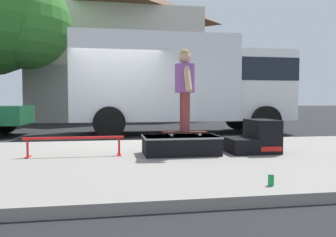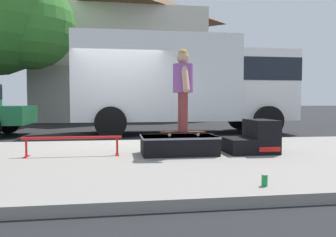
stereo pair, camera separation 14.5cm
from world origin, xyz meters
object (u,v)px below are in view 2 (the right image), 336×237
at_px(soda_can, 265,180).
at_px(kicker_ramp, 254,139).
at_px(box_truck, 185,81).
at_px(skater_kid, 183,83).
at_px(skate_box, 179,144).
at_px(grind_rail, 72,141).
at_px(skateboard, 183,132).

bearing_deg(soda_can, kicker_ramp, 69.79).
relative_size(soda_can, box_truck, 0.02).
bearing_deg(kicker_ramp, skater_kid, 178.97).
xyz_separation_m(skater_kid, box_truck, (1.06, 5.01, 0.35)).
bearing_deg(skate_box, grind_rail, 177.06).
bearing_deg(grind_rail, kicker_ramp, -1.68).
bearing_deg(skater_kid, box_truck, 78.07).
bearing_deg(box_truck, skater_kid, -101.93).
bearing_deg(kicker_ramp, grind_rail, 178.32).
bearing_deg(kicker_ramp, skateboard, 178.97).
bearing_deg(kicker_ramp, skate_box, 179.99).
relative_size(skater_kid, box_truck, 0.21).
relative_size(kicker_ramp, soda_can, 6.85).
bearing_deg(skateboard, soda_can, -79.19).
height_order(grind_rail, box_truck, box_truck).
xyz_separation_m(grind_rail, soda_can, (2.32, -2.40, -0.19)).
height_order(skate_box, box_truck, box_truck).
distance_m(kicker_ramp, box_truck, 5.21).
relative_size(skate_box, box_truck, 0.19).
height_order(kicker_ramp, skater_kid, skater_kid).
bearing_deg(skater_kid, grind_rail, 177.88).
bearing_deg(skateboard, skater_kid, 0.00).
distance_m(skate_box, kicker_ramp, 1.37).
relative_size(kicker_ramp, skateboard, 1.11).
distance_m(skater_kid, box_truck, 5.13).
xyz_separation_m(skate_box, skateboard, (0.08, 0.02, 0.20)).
xyz_separation_m(skater_kid, soda_can, (0.45, -2.33, -1.17)).
bearing_deg(kicker_ramp, box_truck, 92.68).
xyz_separation_m(skate_box, box_truck, (1.13, 5.03, 1.41)).
height_order(kicker_ramp, grind_rail, kicker_ramp).
bearing_deg(skater_kid, skate_box, -163.09).
xyz_separation_m(kicker_ramp, skater_kid, (-1.29, 0.02, 0.99)).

